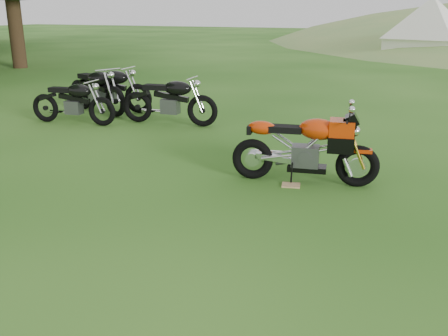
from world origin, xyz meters
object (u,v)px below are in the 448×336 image
at_px(sport_motorcycle, 305,142).
at_px(vintage_moto_c, 96,88).
at_px(plywood_board, 291,185).
at_px(tent_left, 430,29).
at_px(vintage_moto_a, 72,101).
at_px(vintage_moto_d, 109,88).
at_px(vintage_moto_b, 169,99).

bearing_deg(sport_motorcycle, vintage_moto_c, 142.82).
distance_m(plywood_board, tent_left, 20.30).
bearing_deg(vintage_moto_a, tent_left, 64.20).
distance_m(vintage_moto_a, vintage_moto_d, 1.44).
relative_size(plywood_board, tent_left, 0.08).
distance_m(vintage_moto_b, tent_left, 18.10).
bearing_deg(vintage_moto_a, sport_motorcycle, -24.91).
height_order(sport_motorcycle, vintage_moto_d, sport_motorcycle).
bearing_deg(vintage_moto_c, vintage_moto_d, 68.66).
xyz_separation_m(vintage_moto_d, tent_left, (6.10, 16.95, 0.83)).
bearing_deg(vintage_moto_d, vintage_moto_b, -23.86).
relative_size(vintage_moto_b, tent_left, 0.63).
bearing_deg(vintage_moto_d, tent_left, 64.76).
distance_m(vintage_moto_a, vintage_moto_c, 1.26).
height_order(plywood_board, vintage_moto_d, vintage_moto_d).
bearing_deg(plywood_board, vintage_moto_a, 160.53).
bearing_deg(tent_left, vintage_moto_d, -91.05).
xyz_separation_m(plywood_board, vintage_moto_d, (-5.39, 3.29, 0.55)).
relative_size(vintage_moto_a, vintage_moto_d, 0.88).
bearing_deg(vintage_moto_b, plywood_board, -44.75).
height_order(vintage_moto_a, tent_left, tent_left).
relative_size(vintage_moto_c, tent_left, 0.66).
bearing_deg(sport_motorcycle, tent_left, 77.73).
distance_m(vintage_moto_c, tent_left, 18.31).
relative_size(vintage_moto_a, vintage_moto_c, 0.88).
bearing_deg(vintage_moto_c, plywood_board, -9.03).
relative_size(sport_motorcycle, tent_left, 0.59).
distance_m(plywood_board, vintage_moto_b, 4.33).
xyz_separation_m(sport_motorcycle, vintage_moto_a, (-5.35, 1.64, -0.08)).
bearing_deg(vintage_moto_c, vintage_moto_a, -54.63).
relative_size(vintage_moto_b, vintage_moto_d, 0.96).
bearing_deg(vintage_moto_d, vintage_moto_a, -89.65).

